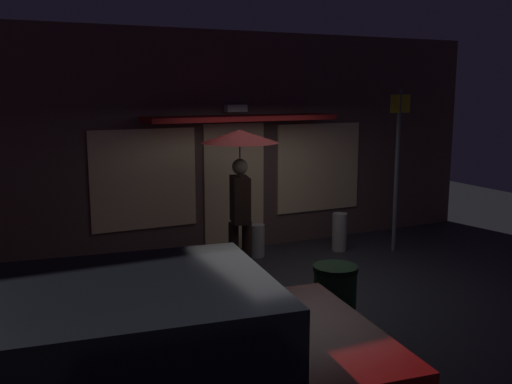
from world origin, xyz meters
TOP-DOWN VIEW (x-y plane):
  - ground_plane at (0.00, 0.00)m, footprint 18.00×18.00m
  - building_facade at (0.00, 2.34)m, footprint 9.87×1.00m
  - person_with_umbrella at (-0.52, 0.80)m, footprint 1.12×1.12m
  - street_sign_post at (2.47, 0.94)m, footprint 0.40×0.07m
  - sidewalk_bollard at (0.17, 1.64)m, footprint 0.25×0.25m
  - sidewalk_bollard_2 at (1.61, 1.35)m, footprint 0.25×0.25m
  - trash_bin at (-0.42, -1.56)m, footprint 0.50×0.50m

SIDE VIEW (x-z plane):
  - ground_plane at x=0.00m, z-range 0.00..0.00m
  - sidewalk_bollard at x=0.17m, z-range 0.00..0.55m
  - sidewalk_bollard_2 at x=1.61m, z-range 0.00..0.66m
  - trash_bin at x=-0.42m, z-range 0.00..0.82m
  - street_sign_post at x=2.47m, z-range 0.17..2.94m
  - person_with_umbrella at x=-0.52m, z-range 0.62..2.81m
  - building_facade at x=0.00m, z-range -0.01..3.71m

